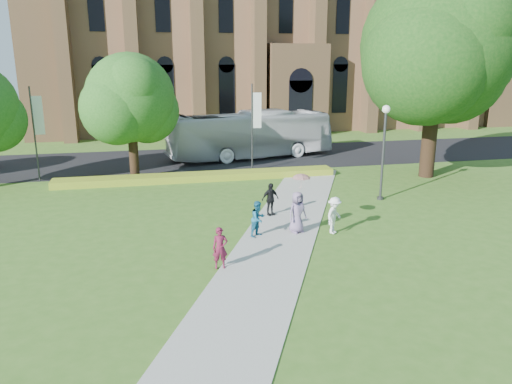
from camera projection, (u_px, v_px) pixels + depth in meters
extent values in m
plane|color=#3C681F|center=(282.00, 253.00, 20.29)|extent=(160.00, 160.00, 0.00)
cube|color=black|center=(215.00, 159.00, 39.14)|extent=(160.00, 10.00, 0.02)
cube|color=#B2B2A8|center=(276.00, 244.00, 21.23)|extent=(15.58, 28.54, 0.04)
cube|color=gold|center=(198.00, 177.00, 32.26)|extent=(18.00, 1.40, 0.45)
cube|color=brown|center=(275.00, 50.00, 57.85)|extent=(52.00, 16.00, 17.00)
cube|color=brown|center=(35.00, 26.00, 45.64)|extent=(3.50, 3.50, 21.00)
cube|color=brown|center=(502.00, 31.00, 55.82)|extent=(3.50, 3.50, 21.00)
cube|color=brown|center=(297.00, 90.00, 50.41)|extent=(6.00, 2.50, 9.00)
cylinder|color=#38383D|center=(383.00, 157.00, 27.35)|extent=(0.14, 0.14, 4.80)
sphere|color=white|center=(386.00, 109.00, 26.66)|extent=(0.44, 0.44, 0.44)
cylinder|color=#38383D|center=(380.00, 198.00, 27.96)|extent=(0.36, 0.36, 0.15)
cylinder|color=#332114|center=(430.00, 127.00, 32.50)|extent=(0.96, 0.96, 6.60)
sphere|color=#123E11|center=(438.00, 46.00, 31.16)|extent=(9.60, 9.60, 9.60)
cylinder|color=#332114|center=(133.00, 148.00, 32.17)|extent=(0.60, 0.60, 4.12)
sphere|color=#1D5419|center=(130.00, 98.00, 31.34)|extent=(5.60, 5.60, 5.60)
cylinder|color=#38383D|center=(252.00, 128.00, 34.25)|extent=(0.10, 0.10, 6.00)
cube|color=white|center=(257.00, 110.00, 34.01)|extent=(0.60, 0.02, 2.40)
cylinder|color=#38383D|center=(35.00, 135.00, 31.34)|extent=(0.10, 0.10, 6.00)
cube|color=white|center=(38.00, 115.00, 31.10)|extent=(0.60, 0.02, 2.40)
imported|color=white|center=(251.00, 135.00, 39.04)|extent=(13.44, 5.54, 3.65)
imported|color=maroon|center=(220.00, 248.00, 18.59)|extent=(0.60, 0.41, 1.59)
imported|color=#1A6083|center=(258.00, 219.00, 21.93)|extent=(0.99, 0.96, 1.61)
imported|color=white|center=(334.00, 215.00, 22.29)|extent=(1.21, 1.20, 1.68)
imported|color=black|center=(270.00, 199.00, 24.88)|extent=(1.04, 0.69, 1.65)
imported|color=slate|center=(297.00, 212.00, 22.38)|extent=(1.07, 0.88, 1.89)
imported|color=#D999B4|center=(301.00, 183.00, 22.18)|extent=(1.01, 1.01, 0.71)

